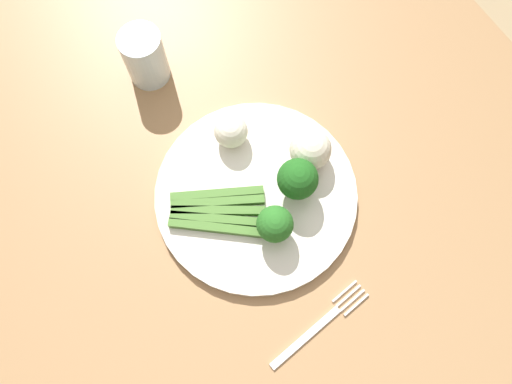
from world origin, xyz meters
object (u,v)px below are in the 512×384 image
Objects in this scene: broccoli_front_left at (298,179)px; cauliflower_back_right at (231,131)px; fork at (320,325)px; water_glass at (145,57)px; broccoli_right at (275,224)px; plate at (256,195)px; dining_table at (261,246)px; cauliflower_edge at (310,149)px; asparagus_bundle at (217,211)px.

broccoli_front_left is 0.13m from cauliflower_back_right.
water_glass is at bearing 83.64° from fork.
broccoli_right reaches higher than cauliflower_back_right.
plate is at bearing 75.64° from fork.
broccoli_right is at bearing -58.08° from broccoli_front_left.
plate is 0.08m from broccoli_right.
cauliflower_back_right is 0.30m from fork.
fork is at bearing 1.92° from water_glass.
broccoli_front_left reaches higher than dining_table.
broccoli_right is 0.15m from fork.
cauliflower_back_right is (-0.09, 0.01, 0.03)m from plate.
broccoli_right reaches higher than plate.
cauliflower_edge is (-0.06, 0.12, 0.15)m from dining_table.
broccoli_right is at bearing -7.74° from cauliflower_back_right.
fork is (0.14, -0.01, -0.05)m from broccoli_right.
cauliflower_back_right is (-0.09, 0.08, 0.02)m from asparagus_bundle.
cauliflower_back_right is at bearing -136.34° from cauliflower_edge.
cauliflower_edge is 0.24m from fork.
cauliflower_edge reaches higher than dining_table.
plate is at bearing -8.33° from cauliflower_back_right.
water_glass reaches higher than cauliflower_back_right.
fork is at bearing -5.74° from broccoli_right.
plate is 0.20m from fork.
asparagus_bundle is 0.16m from cauliflower_edge.
fork is (0.15, -0.00, 0.10)m from dining_table.
cauliflower_back_right reaches higher than asparagus_bundle.
broccoli_front_left is 0.77× the size of water_glass.
fork is 1.80× the size of water_glass.
dining_table is at bearing 81.49° from fork.
broccoli_right is at bearing 5.21° from water_glass.
plate is 4.85× the size of cauliflower_edge.
plate is at bearing -85.41° from cauliflower_edge.
cauliflower_back_right is 0.30× the size of fork.
broccoli_right reaches higher than asparagus_bundle.
dining_table is at bearing 2.96° from water_glass.
cauliflower_back_right is at bearing 74.93° from fork.
cauliflower_back_right reaches higher than dining_table.
broccoli_right is 0.07m from broccoli_front_left.
dining_table is at bearing -132.36° from broccoli_right.
cauliflower_edge reaches higher than plate.
water_glass is at bearing -172.04° from plate.
broccoli_front_left is at bearing 17.13° from water_glass.
cauliflower_back_right is 0.18m from water_glass.
cauliflower_edge is at bearing 94.59° from plate.
asparagus_bundle is at bearing -5.37° from water_glass.
cauliflower_edge is (-0.03, 0.04, -0.01)m from broccoli_front_left.
broccoli_front_left is (-0.02, 0.07, 0.16)m from dining_table.
asparagus_bundle is at bearing -142.30° from dining_table.
broccoli_right is 0.68× the size of water_glass.
plate is at bearing 27.71° from asparagus_bundle.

